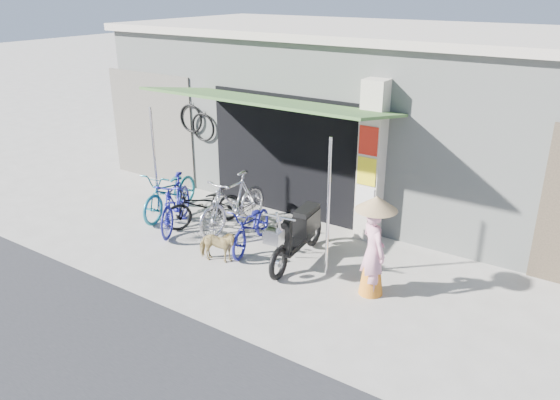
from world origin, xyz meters
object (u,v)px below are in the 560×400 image
Objects in this scene: bike_silver at (233,203)px; bike_navy at (252,226)px; moped at (298,234)px; street_dog at (217,246)px; bike_teal at (171,192)px; bike_blue at (175,203)px; bike_black at (204,206)px; nun at (374,246)px.

bike_navy is at bearing -26.22° from bike_silver.
moped is (1.73, -0.38, -0.06)m from bike_silver.
bike_silver is 1.39m from street_dog.
bike_teal is 1.18× the size of bike_navy.
bike_blue is 1.73m from street_dog.
bike_blue is 1.11× the size of bike_navy.
moped is (3.31, -0.27, 0.01)m from bike_teal.
bike_silver is (0.99, 0.58, 0.04)m from bike_blue.
street_dog is (2.17, -1.11, -0.19)m from bike_teal.
street_dog is at bearing -60.69° from bike_silver.
nun reaches higher than bike_black.
bike_silver is 3.35m from nun.
bike_black is 0.86× the size of bike_silver.
bike_silver is 0.89m from bike_navy.
street_dog is (1.59, -0.65, -0.23)m from bike_blue.
moped is at bearing -9.32° from bike_silver.
nun is at bearing -17.42° from moped.
bike_black is (0.38, 0.40, -0.10)m from bike_blue.
street_dog is at bearing -48.59° from bike_blue.
bike_blue is 1.09× the size of bike_black.
bike_blue is at bearing -106.19° from bike_black.
bike_silver is (0.60, 0.17, 0.14)m from bike_black.
bike_black reaches higher than bike_navy.
bike_silver is at bearing 3.85° from bike_blue.
bike_black is 3.92m from nun.
nun is at bearing -27.82° from bike_blue.
moped is (2.72, 0.19, -0.02)m from bike_blue.
bike_silver reaches higher than street_dog.
bike_teal reaches higher than street_dog.
nun reaches higher than moped.
bike_teal reaches higher than bike_black.
nun is at bearing -19.23° from bike_navy.
bike_blue is 0.93× the size of bike_silver.
moped reaches higher than bike_teal.
bike_blue reaches higher than bike_teal.
bike_teal is 2.62× the size of street_dog.
bike_teal is 2.36m from bike_navy.
bike_navy is at bearing 16.60° from bike_black.
street_dog is 2.77m from nun.
bike_navy is at bearing -18.89° from bike_teal.
bike_black is at bearing -161.04° from bike_silver.
bike_black is (0.97, -0.06, -0.07)m from bike_teal.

